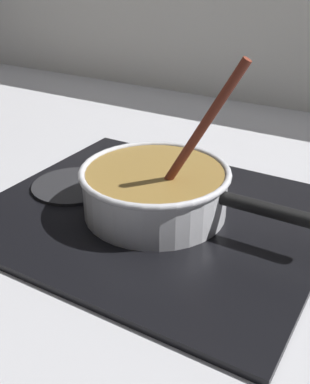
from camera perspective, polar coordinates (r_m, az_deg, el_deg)
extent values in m
cube|color=#B7B7BC|center=(0.83, -9.93, -3.89)|extent=(2.40, 1.60, 0.04)
cube|color=silver|center=(1.40, 11.55, 21.78)|extent=(2.40, 0.02, 0.55)
cube|color=black|center=(0.79, 0.00, -2.80)|extent=(0.56, 0.48, 0.01)
torus|color=#592D0C|center=(0.79, 0.00, -2.17)|extent=(0.20, 0.20, 0.01)
cylinder|color=#262628|center=(0.88, -10.07, 0.78)|extent=(0.15, 0.15, 0.01)
cylinder|color=silver|center=(0.77, 0.00, 0.00)|extent=(0.24, 0.24, 0.08)
cylinder|color=olive|center=(0.77, 0.00, 0.26)|extent=(0.23, 0.23, 0.07)
torus|color=silver|center=(0.75, 0.00, 2.53)|extent=(0.25, 0.25, 0.01)
cylinder|color=black|center=(0.69, 14.35, -2.30)|extent=(0.16, 0.02, 0.02)
cylinder|color=#EDD88C|center=(0.81, 1.94, 3.54)|extent=(0.03, 0.03, 0.01)
cylinder|color=#E5CC7A|center=(0.76, 5.06, 1.87)|extent=(0.03, 0.03, 0.01)
cylinder|color=#E5CC7A|center=(0.77, -1.09, 2.10)|extent=(0.03, 0.03, 0.01)
cylinder|color=#EDD88C|center=(0.70, 3.98, -0.57)|extent=(0.03, 0.03, 0.01)
cylinder|color=beige|center=(0.80, -1.29, 3.30)|extent=(0.03, 0.03, 0.01)
cylinder|color=#E5CC7A|center=(0.79, -5.12, 2.92)|extent=(0.03, 0.03, 0.01)
cylinder|color=#E5CC7A|center=(0.72, -1.68, 0.32)|extent=(0.04, 0.04, 0.01)
cylinder|color=#EDD88C|center=(0.81, 4.88, 3.64)|extent=(0.03, 0.03, 0.01)
cylinder|color=maroon|center=(0.68, 5.75, 7.72)|extent=(0.13, 0.04, 0.21)
cube|color=brown|center=(0.74, 1.05, 0.66)|extent=(0.05, 0.04, 0.01)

